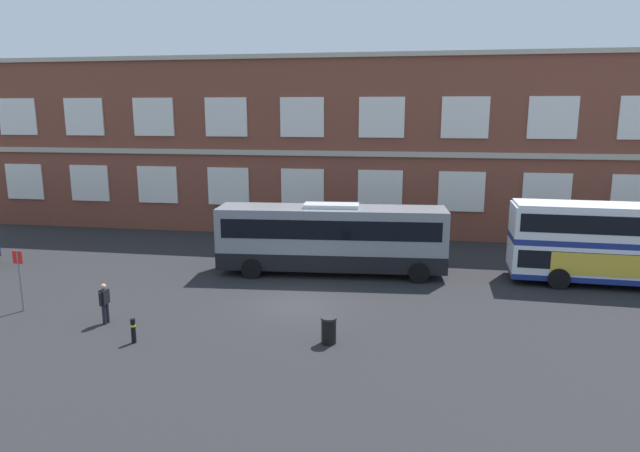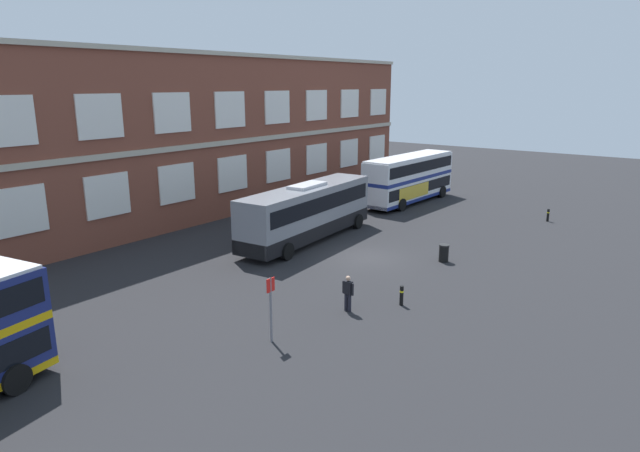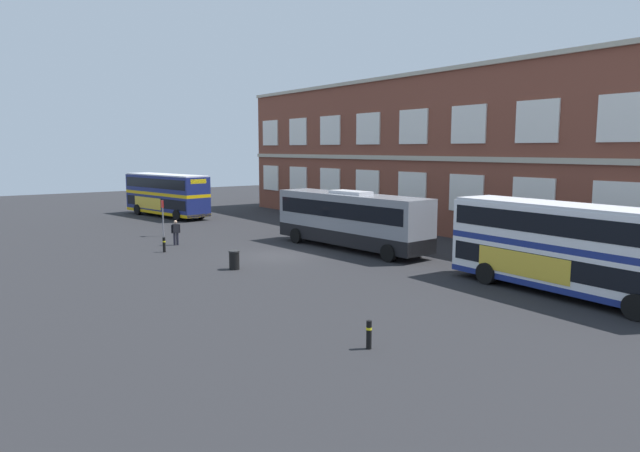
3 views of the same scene
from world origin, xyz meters
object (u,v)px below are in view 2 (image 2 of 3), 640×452
object	(u,v)px
double_decker_middle	(409,178)
bus_stand_flag	(271,304)
safety_bollard_east	(402,295)
waiting_passenger	(348,292)
station_litter_bin	(444,253)
touring_coach	(308,212)
safety_bollard_west	(548,215)

from	to	relation	value
double_decker_middle	bus_stand_flag	world-z (taller)	double_decker_middle
safety_bollard_east	waiting_passenger	bearing A→B (deg)	142.13
bus_stand_flag	safety_bollard_east	xyz separation A→B (m)	(6.45, -2.37, -1.14)
double_decker_middle	waiting_passenger	distance (m)	24.57
double_decker_middle	station_litter_bin	bearing A→B (deg)	-144.97
touring_coach	bus_stand_flag	size ratio (longest dim) A/B	4.50
station_litter_bin	safety_bollard_east	size ratio (longest dim) A/B	1.08
safety_bollard_east	safety_bollard_west	bearing A→B (deg)	-2.74
station_litter_bin	waiting_passenger	bearing A→B (deg)	177.34
double_decker_middle	waiting_passenger	world-z (taller)	double_decker_middle
touring_coach	safety_bollard_east	xyz separation A→B (m)	(-6.00, -10.27, -1.42)
safety_bollard_west	touring_coach	bearing A→B (deg)	142.94
station_litter_bin	double_decker_middle	bearing A→B (deg)	35.03
waiting_passenger	safety_bollard_west	size ratio (longest dim) A/B	1.79
waiting_passenger	bus_stand_flag	size ratio (longest dim) A/B	0.63
bus_stand_flag	safety_bollard_east	world-z (taller)	bus_stand_flag
safety_bollard_west	bus_stand_flag	bearing A→B (deg)	172.98
waiting_passenger	safety_bollard_east	xyz separation A→B (m)	(2.08, -1.62, -0.44)
waiting_passenger	station_litter_bin	size ratio (longest dim) A/B	1.65
waiting_passenger	safety_bollard_west	xyz separation A→B (m)	(23.01, -2.62, -0.44)
safety_bollard_east	double_decker_middle	bearing A→B (deg)	27.16
touring_coach	safety_bollard_west	size ratio (longest dim) A/B	12.80
waiting_passenger	station_litter_bin	distance (m)	9.35
bus_stand_flag	touring_coach	bearing A→B (deg)	32.38
station_litter_bin	safety_bollard_east	distance (m)	7.35
waiting_passenger	touring_coach	bearing A→B (deg)	46.93
touring_coach	bus_stand_flag	world-z (taller)	touring_coach
station_litter_bin	touring_coach	bearing A→B (deg)	97.83
bus_stand_flag	safety_bollard_west	size ratio (longest dim) A/B	2.84
double_decker_middle	safety_bollard_west	size ratio (longest dim) A/B	11.67
waiting_passenger	bus_stand_flag	xyz separation A→B (m)	(-4.37, 0.75, 0.70)
double_decker_middle	bus_stand_flag	bearing A→B (deg)	-163.08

